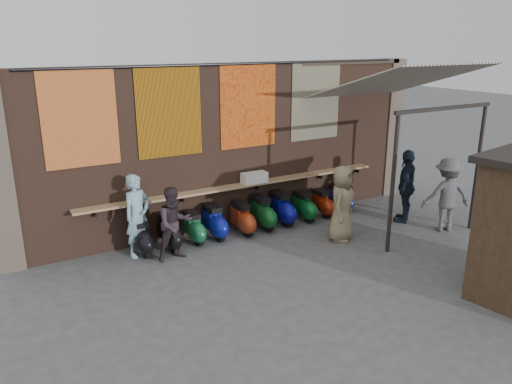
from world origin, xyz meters
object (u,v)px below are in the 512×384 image
Objects in this scene: shelf_box at (254,178)px; scooter_stool_3 at (214,222)px; scooter_stool_8 at (322,203)px; scooter_stool_4 at (242,219)px; shopper_tan at (342,203)px; scooter_stool_2 at (194,228)px; scooter_stool_7 at (304,207)px; shopper_grey at (447,195)px; scooter_stool_6 at (281,209)px; diner_right at (175,224)px; scooter_stool_5 at (262,213)px; scooter_stool_9 at (340,199)px; diner_left at (138,216)px; scooter_stool_0 at (141,237)px; scooter_stool_1 at (169,232)px; shopper_navy at (406,186)px.

shelf_box is 1.53m from scooter_stool_3.
scooter_stool_4 is at bearing -178.93° from scooter_stool_8.
shopper_tan reaches higher than scooter_stool_8.
scooter_stool_2 is at bearing 179.45° from scooter_stool_8.
shopper_grey is at bearing -42.12° from scooter_stool_7.
scooter_stool_6 is 0.48× the size of shopper_tan.
scooter_stool_5 is at bearing 10.89° from diner_right.
scooter_stool_9 is 5.08m from diner_right.
scooter_stool_5 is 0.47× the size of diner_left.
shopper_grey is at bearing -52.36° from shopper_tan.
diner_left is at bearing -179.89° from scooter_stool_8.
scooter_stool_8 is at bearing -0.55° from scooter_stool_2.
scooter_stool_3 is 1.90m from diner_left.
scooter_stool_0 is 0.45× the size of shopper_tan.
shopper_grey is at bearing -20.28° from scooter_stool_1.
scooter_stool_7 is 0.42× the size of diner_left.
scooter_stool_7 is at bearing -1.12° from scooter_stool_5.
scooter_stool_4 is 1.84m from scooter_stool_7.
scooter_stool_1 reaches higher than scooter_stool_0.
scooter_stool_0 is (-3.02, -0.26, -0.87)m from shelf_box.
shopper_grey is at bearing 78.30° from shopper_navy.
scooter_stool_0 reaches higher than scooter_stool_4.
scooter_stool_4 is (2.48, -0.07, -0.00)m from scooter_stool_0.
scooter_stool_7 is 2.66m from shopper_navy.
shelf_box reaches higher than scooter_stool_6.
scooter_stool_3 is 1.45m from diner_right.
shelf_box is 3.15m from scooter_stool_0.
scooter_stool_0 is at bearing -45.21° from shopper_navy.
diner_right is (-5.02, -0.64, 0.43)m from scooter_stool_9.
shopper_grey is at bearing -22.82° from scooter_stool_2.
scooter_stool_5 reaches higher than scooter_stool_1.
scooter_stool_7 is at bearing -0.52° from scooter_stool_0.
scooter_stool_5 is 2.49m from scooter_stool_9.
scooter_stool_9 is at bearing -0.10° from scooter_stool_3.
scooter_stool_7 is at bearing -3.64° from scooter_stool_6.
shelf_box is 3.10m from diner_left.
scooter_stool_5 reaches higher than scooter_stool_9.
scooter_stool_8 is 0.94× the size of scooter_stool_9.
scooter_stool_9 is (5.56, 0.01, -0.01)m from scooter_stool_0.
scooter_stool_8 is (4.92, -0.03, -0.03)m from scooter_stool_0.
scooter_stool_5 is 4.52m from shopper_grey.
diner_right is at bearing -137.37° from scooter_stool_2.
diner_left is at bearing -178.51° from scooter_stool_3.
scooter_stool_3 is 1.30m from scooter_stool_5.
shopper_grey is (6.35, -1.73, 0.11)m from diner_right.
shelf_box is 0.83× the size of scooter_stool_7.
diner_right is (-1.23, -0.65, 0.41)m from scooter_stool_3.
scooter_stool_5 is 0.47× the size of shopper_grey.
diner_right is at bearing -152.18° from scooter_stool_3.
scooter_stool_9 is at bearing -0.05° from scooter_stool_2.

